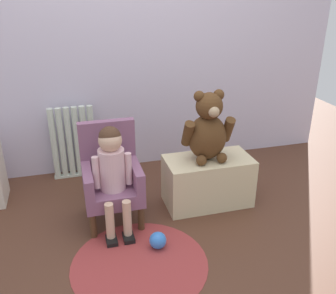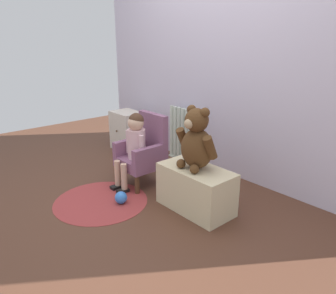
% 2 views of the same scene
% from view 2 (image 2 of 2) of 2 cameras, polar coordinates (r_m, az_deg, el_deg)
% --- Properties ---
extents(ground_plane, '(6.00, 6.00, 0.00)m').
position_cam_2_polar(ground_plane, '(2.90, -7.79, -9.72)').
color(ground_plane, '#502F20').
extents(back_wall, '(3.80, 0.05, 2.40)m').
position_cam_2_polar(back_wall, '(3.38, 9.59, 15.52)').
color(back_wall, silver).
rests_on(back_wall, ground_plane).
extents(radiator, '(0.37, 0.05, 0.62)m').
position_cam_2_polar(radiator, '(3.76, 2.26, 2.18)').
color(radiator, silver).
rests_on(radiator, ground_plane).
extents(small_dresser, '(0.39, 0.31, 0.49)m').
position_cam_2_polar(small_dresser, '(4.17, -7.12, 2.84)').
color(small_dresser, beige).
rests_on(small_dresser, ground_plane).
extents(child_armchair, '(0.38, 0.38, 0.68)m').
position_cam_2_polar(child_armchair, '(3.17, -4.17, -0.80)').
color(child_armchair, '#835372').
rests_on(child_armchair, ground_plane).
extents(child_figure, '(0.25, 0.35, 0.71)m').
position_cam_2_polar(child_figure, '(3.06, -5.88, 1.24)').
color(child_figure, beige).
rests_on(child_figure, ground_plane).
extents(low_bench, '(0.63, 0.33, 0.36)m').
position_cam_2_polar(low_bench, '(2.72, 4.85, -7.29)').
color(low_bench, beige).
rests_on(low_bench, ground_plane).
extents(large_teddy_bear, '(0.37, 0.26, 0.50)m').
position_cam_2_polar(large_teddy_bear, '(2.59, 5.00, 0.93)').
color(large_teddy_bear, '#513219').
rests_on(large_teddy_bear, low_bench).
extents(floor_rug, '(0.81, 0.81, 0.01)m').
position_cam_2_polar(floor_rug, '(2.97, -11.60, -9.23)').
color(floor_rug, '#993434').
rests_on(floor_rug, ground_plane).
extents(toy_ball, '(0.11, 0.11, 0.11)m').
position_cam_2_polar(toy_ball, '(2.89, -8.19, -8.71)').
color(toy_ball, '#367ADA').
rests_on(toy_ball, ground_plane).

